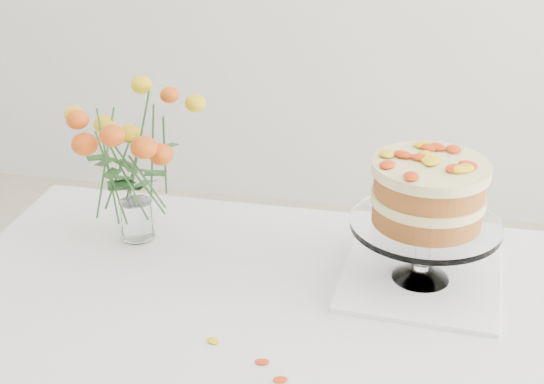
{
  "coord_description": "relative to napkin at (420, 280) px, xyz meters",
  "views": [
    {
      "loc": [
        0.21,
        -1.17,
        1.6
      ],
      "look_at": [
        -0.08,
        0.21,
        0.92
      ],
      "focal_mm": 50.0,
      "sensor_mm": 36.0,
      "label": 1
    }
  ],
  "objects": [
    {
      "name": "napkin",
      "position": [
        0.0,
        0.0,
        0.0
      ],
      "size": [
        0.33,
        0.33,
        0.01
      ],
      "primitive_type": "cube",
      "rotation": [
        0.0,
        0.0,
        -0.06
      ],
      "color": "white",
      "rests_on": "table"
    },
    {
      "name": "stray_petal_a",
      "position": [
        -0.36,
        -0.28,
        -0.0
      ],
      "size": [
        0.03,
        0.02,
        0.0
      ],
      "primitive_type": "ellipsoid",
      "color": "yellow",
      "rests_on": "table"
    },
    {
      "name": "stray_petal_b",
      "position": [
        -0.26,
        -0.32,
        -0.0
      ],
      "size": [
        0.03,
        0.02,
        0.0
      ],
      "primitive_type": "ellipsoid",
      "color": "yellow",
      "rests_on": "table"
    },
    {
      "name": "rose_vase",
      "position": [
        -0.63,
        0.05,
        0.21
      ],
      "size": [
        0.28,
        0.28,
        0.37
      ],
      "rotation": [
        0.0,
        0.0,
        0.19
      ],
      "color": "white",
      "rests_on": "table"
    },
    {
      "name": "stray_petal_c",
      "position": [
        -0.22,
        -0.36,
        -0.0
      ],
      "size": [
        0.03,
        0.02,
        0.0
      ],
      "primitive_type": "ellipsoid",
      "color": "yellow",
      "rests_on": "table"
    },
    {
      "name": "table",
      "position": [
        -0.24,
        -0.18,
        -0.09
      ],
      "size": [
        1.43,
        0.93,
        0.76
      ],
      "color": "tan",
      "rests_on": "ground"
    },
    {
      "name": "cake_stand",
      "position": [
        0.0,
        -0.0,
        0.18
      ],
      "size": [
        0.3,
        0.3,
        0.27
      ],
      "rotation": [
        0.0,
        0.0,
        -0.05
      ],
      "color": "white",
      "rests_on": "napkin"
    }
  ]
}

